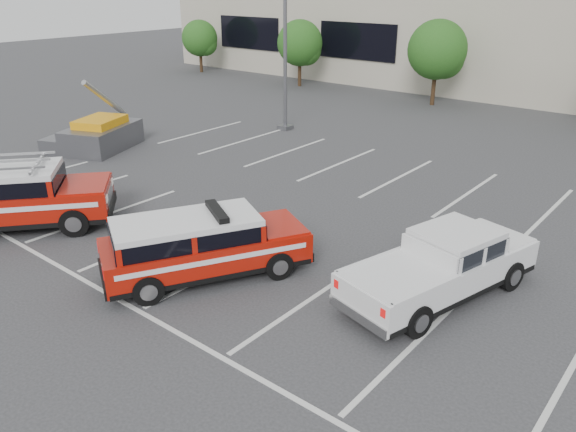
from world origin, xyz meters
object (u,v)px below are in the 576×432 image
Objects in this scene: tree_far_left at (201,39)px; utility_rig at (99,135)px; white_pickup at (441,272)px; light_pole_left at (285,19)px; tree_left at (301,45)px; tree_mid_left at (439,52)px; ladder_suv at (13,201)px; fire_chief_suv at (203,250)px.

utility_rig is at bearing -54.29° from tree_far_left.
white_pickup is at bearing -33.79° from tree_far_left.
light_pole_left is 2.38× the size of utility_rig.
utility_rig is (2.88, -17.92, -2.15)m from tree_left.
tree_mid_left is 24.49m from ladder_suv.
light_pole_left is at bearing -107.10° from tree_mid_left.
fire_chief_suv is 12.92m from utility_rig.
light_pole_left reaches higher than utility_rig.
tree_mid_left is at bearing 72.90° from light_pole_left.
tree_mid_left is (20.00, 0.00, 0.54)m from tree_far_left.
tree_far_left is 10.00m from tree_left.
tree_far_left is 30.48m from ladder_suv.
utility_rig reaches higher than ladder_suv.
utility_rig is at bearing -173.68° from fire_chief_suv.
tree_far_left is 0.82× the size of tree_mid_left.
tree_far_left reaches higher than fire_chief_suv.
tree_far_left reaches higher than utility_rig.
light_pole_left is 1.95× the size of fire_chief_suv.
light_pole_left is at bearing 40.44° from utility_rig.
utility_rig reaches higher than white_pickup.
ladder_suv is (8.29, -24.33, -1.94)m from tree_left.
tree_mid_left is at bearing 125.95° from ladder_suv.
fire_chief_suv is 0.97× the size of white_pickup.
white_pickup is at bearing -29.33° from utility_rig.
light_pole_left is at bearing 135.49° from ladder_suv.
tree_left reaches higher than ladder_suv.
white_pickup is 12.34m from ladder_suv.
ladder_suv is at bearing -144.61° from white_pickup.
tree_left reaches higher than fire_chief_suv.
utility_rig is (12.88, -17.92, -1.88)m from tree_far_left.
tree_mid_left is 0.92× the size of fire_chief_suv.
fire_chief_suv is 6.72m from ladder_suv.
fire_chief_suv is 1.22× the size of utility_rig.
white_pickup is 1.00× the size of ladder_suv.
tree_mid_left is 1.12× the size of utility_rig.
light_pole_left is at bearing -55.48° from tree_left.
ladder_suv reaches higher than fire_chief_suv.
tree_far_left is 0.39× the size of light_pole_left.
tree_mid_left is at bearing 0.00° from tree_far_left.
white_pickup is 1.25× the size of utility_rig.
ladder_suv is at bearing -84.49° from light_pole_left.
ladder_suv is at bearing -94.03° from tree_mid_left.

